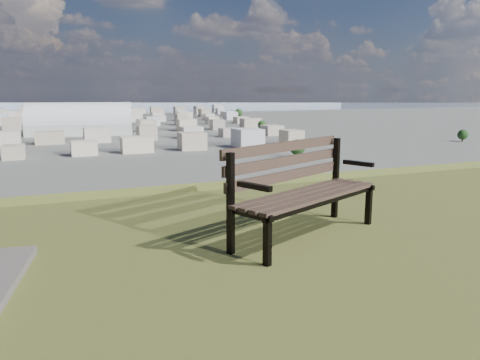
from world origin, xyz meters
name	(u,v)px	position (x,y,z in m)	size (l,w,h in m)	color
park_bench	(300,184)	(1.34, 1.29, 25.59)	(2.09, 1.41, 1.05)	#402E25
grass_tufts	(302,282)	(0.58, -0.11, 25.11)	(12.49, 7.38, 0.28)	brown
arena	(81,125)	(16.75, 296.26, 5.99)	(63.81, 35.85, 25.42)	silver
city_blocks	(50,120)	(0.00, 394.44, 3.50)	(395.00, 361.00, 7.00)	beige
city_trees	(5,126)	(-26.39, 319.00, 4.83)	(406.52, 387.20, 9.98)	#321F19
bay_water	(48,105)	(0.00, 900.00, 0.00)	(2400.00, 700.00, 0.12)	#8293A5
far_hills	(22,90)	(-60.92, 1402.93, 25.47)	(2050.00, 340.00, 60.00)	#99AABD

